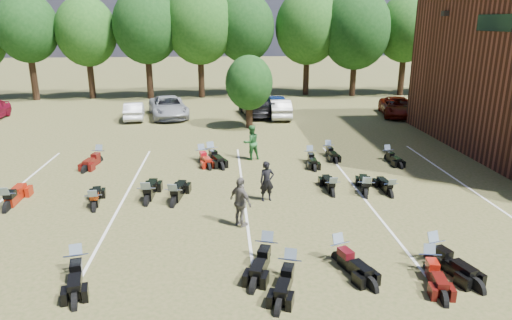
{
  "coord_description": "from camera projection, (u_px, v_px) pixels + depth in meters",
  "views": [
    {
      "loc": [
        -3.81,
        -15.23,
        7.13
      ],
      "look_at": [
        -2.38,
        4.0,
        1.2
      ],
      "focal_mm": 32.0,
      "sensor_mm": 36.0,
      "label": 1
    }
  ],
  "objects": [
    {
      "name": "ground",
      "position": [
        328.0,
        221.0,
        16.88
      ],
      "size": [
        160.0,
        160.0,
        0.0
      ],
      "primitive_type": "plane",
      "color": "brown",
      "rests_on": "ground"
    },
    {
      "name": "car_1",
      "position": [
        134.0,
        111.0,
        34.06
      ],
      "size": [
        1.85,
        4.04,
        1.29
      ],
      "primitive_type": "imported",
      "rotation": [
        0.0,
        0.0,
        3.27
      ],
      "color": "silver",
      "rests_on": "ground"
    },
    {
      "name": "car_2",
      "position": [
        168.0,
        107.0,
        34.77
      ],
      "size": [
        3.78,
        6.07,
        1.56
      ],
      "primitive_type": "imported",
      "rotation": [
        0.0,
        0.0,
        0.22
      ],
      "color": "#919399",
      "rests_on": "ground"
    },
    {
      "name": "car_3",
      "position": [
        256.0,
        106.0,
        35.37
      ],
      "size": [
        2.76,
        5.23,
        1.45
      ],
      "primitive_type": "imported",
      "rotation": [
        0.0,
        0.0,
        3.29
      ],
      "color": "black",
      "rests_on": "ground"
    },
    {
      "name": "car_4",
      "position": [
        278.0,
        106.0,
        35.43
      ],
      "size": [
        1.79,
        4.43,
        1.51
      ],
      "primitive_type": "imported",
      "rotation": [
        0.0,
        0.0,
        0.0
      ],
      "color": "navy",
      "rests_on": "ground"
    },
    {
      "name": "car_5",
      "position": [
        280.0,
        108.0,
        34.56
      ],
      "size": [
        1.68,
        4.38,
        1.42
      ],
      "primitive_type": "imported",
      "rotation": [
        0.0,
        0.0,
        3.1
      ],
      "color": "#A6A6A1",
      "rests_on": "ground"
    },
    {
      "name": "car_6",
      "position": [
        398.0,
        107.0,
        35.23
      ],
      "size": [
        3.27,
        5.42,
        1.41
      ],
      "primitive_type": "imported",
      "rotation": [
        0.0,
        0.0,
        -0.19
      ],
      "color": "#5A0E05",
      "rests_on": "ground"
    },
    {
      "name": "car_7",
      "position": [
        442.0,
        104.0,
        35.83
      ],
      "size": [
        2.63,
        5.56,
        1.57
      ],
      "primitive_type": "imported",
      "rotation": [
        0.0,
        0.0,
        3.22
      ],
      "color": "#3F3E44",
      "rests_on": "ground"
    },
    {
      "name": "person_black",
      "position": [
        267.0,
        181.0,
        18.59
      ],
      "size": [
        0.68,
        0.51,
        1.67
      ],
      "primitive_type": "imported",
      "rotation": [
        0.0,
        0.0,
        0.2
      ],
      "color": "black",
      "rests_on": "ground"
    },
    {
      "name": "person_green",
      "position": [
        251.0,
        142.0,
        24.12
      ],
      "size": [
        1.1,
        0.99,
        1.86
      ],
      "primitive_type": "imported",
      "rotation": [
        0.0,
        0.0,
        3.52
      ],
      "color": "#26662E",
      "rests_on": "ground"
    },
    {
      "name": "person_grey",
      "position": [
        241.0,
        202.0,
        16.25
      ],
      "size": [
        1.02,
        1.13,
        1.84
      ],
      "primitive_type": "imported",
      "rotation": [
        0.0,
        0.0,
        2.23
      ],
      "color": "#59534C",
      "rests_on": "ground"
    },
    {
      "name": "motorcycle_0",
      "position": [
        78.0,
        274.0,
        13.37
      ],
      "size": [
        1.22,
        2.35,
        1.25
      ],
      "primitive_type": null,
      "rotation": [
        0.0,
        0.0,
        0.24
      ],
      "color": "black",
      "rests_on": "ground"
    },
    {
      "name": "motorcycle_2",
      "position": [
        289.0,
        278.0,
        13.14
      ],
      "size": [
        1.36,
        2.32,
        1.23
      ],
      "primitive_type": null,
      "rotation": [
        0.0,
        0.0,
        -0.32
      ],
      "color": "black",
      "rests_on": "ground"
    },
    {
      "name": "motorcycle_3",
      "position": [
        267.0,
        260.0,
        14.15
      ],
      "size": [
        1.4,
        2.4,
        1.28
      ],
      "primitive_type": null,
      "rotation": [
        0.0,
        0.0,
        -0.31
      ],
      "color": "black",
      "rests_on": "ground"
    },
    {
      "name": "motorcycle_4",
      "position": [
        433.0,
        261.0,
        14.09
      ],
      "size": [
        1.4,
        2.46,
        1.31
      ],
      "primitive_type": null,
      "rotation": [
        0.0,
        0.0,
        0.3
      ],
      "color": "black",
      "rests_on": "ground"
    },
    {
      "name": "motorcycle_5",
      "position": [
        338.0,
        261.0,
        14.06
      ],
      "size": [
        1.41,
        2.34,
        1.24
      ],
      "primitive_type": null,
      "rotation": [
        0.0,
        0.0,
        0.34
      ],
      "color": "black",
      "rests_on": "ground"
    },
    {
      "name": "motorcycle_6",
      "position": [
        428.0,
        272.0,
        13.48
      ],
      "size": [
        1.01,
        2.2,
        1.18
      ],
      "primitive_type": null,
      "rotation": [
        0.0,
        0.0,
        -0.16
      ],
      "color": "#420C09",
      "rests_on": "ground"
    },
    {
      "name": "motorcycle_7",
      "position": [
        8.0,
        210.0,
        17.86
      ],
      "size": [
        0.88,
        2.5,
        1.38
      ],
      "primitive_type": null,
      "rotation": [
        0.0,
        0.0,
        3.18
      ],
      "color": "maroon",
      "rests_on": "ground"
    },
    {
      "name": "motorcycle_8",
      "position": [
        95.0,
        210.0,
        17.89
      ],
      "size": [
        1.02,
        2.24,
        1.2
      ],
      "primitive_type": null,
      "rotation": [
        0.0,
        0.0,
        3.3
      ],
      "color": "black",
      "rests_on": "ground"
    },
    {
      "name": "motorcycle_9",
      "position": [
        147.0,
        204.0,
        18.48
      ],
      "size": [
        0.86,
        2.44,
        1.35
      ],
      "primitive_type": null,
      "rotation": [
        0.0,
        0.0,
        3.1
      ],
      "color": "black",
      "rests_on": "ground"
    },
    {
      "name": "motorcycle_10",
      "position": [
        174.0,
        205.0,
        18.36
      ],
      "size": [
        1.1,
        2.45,
        1.32
      ],
      "primitive_type": null,
      "rotation": [
        0.0,
        0.0,
        2.99
      ],
      "color": "black",
      "rests_on": "ground"
    },
    {
      "name": "motorcycle_11",
      "position": [
        365.0,
        196.0,
        19.26
      ],
      "size": [
        1.17,
        2.35,
        1.26
      ],
      "primitive_type": null,
      "rotation": [
        0.0,
        0.0,
        2.93
      ],
      "color": "black",
      "rests_on": "ground"
    },
    {
      "name": "motorcycle_12",
      "position": [
        332.0,
        195.0,
        19.38
      ],
      "size": [
        0.67,
        2.1,
        1.17
      ],
      "primitive_type": null,
      "rotation": [
        0.0,
        0.0,
        3.14
      ],
      "color": "black",
      "rests_on": "ground"
    },
    {
      "name": "motorcycle_13",
      "position": [
        390.0,
        196.0,
        19.26
      ],
      "size": [
        0.67,
        2.02,
        1.12
      ],
      "primitive_type": null,
      "rotation": [
        0.0,
        0.0,
        3.16
      ],
      "color": "black",
      "rests_on": "ground"
    },
    {
      "name": "motorcycle_14",
      "position": [
        99.0,
        162.0,
        23.9
      ],
      "size": [
        1.12,
        2.36,
        1.27
      ],
      "primitive_type": null,
      "rotation": [
        0.0,
        0.0,
        -0.18
      ],
      "color": "#510E0B",
      "rests_on": "ground"
    },
    {
      "name": "motorcycle_15",
      "position": [
        202.0,
        160.0,
        24.18
      ],
      "size": [
        1.24,
        2.27,
        1.21
      ],
      "primitive_type": null,
      "rotation": [
        0.0,
        0.0,
        0.27
      ],
      "color": "maroon",
      "rests_on": "ground"
    },
    {
      "name": "motorcycle_16",
      "position": [
        211.0,
        160.0,
        24.32
      ],
      "size": [
        1.49,
        2.5,
        1.33
      ],
      "primitive_type": null,
      "rotation": [
        0.0,
        0.0,
        0.33
      ],
      "color": "black",
      "rests_on": "ground"
    },
    {
      "name": "motorcycle_18",
      "position": [
        310.0,
        161.0,
        24.0
      ],
      "size": [
        0.72,
        2.11,
        1.17
      ],
      "primitive_type": null,
      "rotation": [
        0.0,
        0.0,
        -0.03
      ],
      "color": "black",
      "rests_on": "ground"
    },
    {
      "name": "motorcycle_19",
      "position": [
        328.0,
        155.0,
        25.17
      ],
      "size": [
        0.74,
        2.06,
        1.13
      ],
      "primitive_type": null,
      "rotation": [
        0.0,
        0.0,
        0.04
      ],
      "color": "black",
      "rests_on": "ground"
    },
    {
      "name": "motorcycle_20",
      "position": [
        387.0,
        160.0,
        24.29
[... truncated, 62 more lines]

